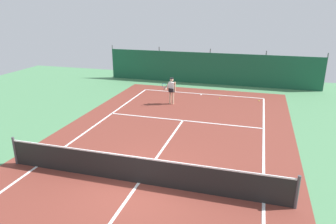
# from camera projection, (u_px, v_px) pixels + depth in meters

# --- Properties ---
(ground_plane) EXTENTS (36.00, 36.00, 0.00)m
(ground_plane) POSITION_uv_depth(u_px,v_px,m) (139.00, 183.00, 10.70)
(ground_plane) COLOR #4C8456
(court_surface) EXTENTS (11.02, 26.60, 0.01)m
(court_surface) POSITION_uv_depth(u_px,v_px,m) (139.00, 183.00, 10.70)
(court_surface) COLOR brown
(court_surface) RESTS_ON ground
(tennis_net) EXTENTS (10.12, 0.10, 1.10)m
(tennis_net) POSITION_uv_depth(u_px,v_px,m) (138.00, 170.00, 10.53)
(tennis_net) COLOR black
(tennis_net) RESTS_ON ground
(back_fence) EXTENTS (16.30, 0.98, 2.70)m
(back_fence) POSITION_uv_depth(u_px,v_px,m) (210.00, 74.00, 24.55)
(back_fence) COLOR #195138
(back_fence) RESTS_ON ground
(tennis_player) EXTENTS (0.79, 0.69, 1.64)m
(tennis_player) POSITION_uv_depth(u_px,v_px,m) (171.00, 89.00, 19.01)
(tennis_player) COLOR #D8AD8C
(tennis_player) RESTS_ON ground
(tennis_ball_near_player) EXTENTS (0.07, 0.07, 0.07)m
(tennis_ball_near_player) POSITION_uv_depth(u_px,v_px,m) (220.00, 98.00, 20.41)
(tennis_ball_near_player) COLOR #CCDB33
(tennis_ball_near_player) RESTS_ON ground
(tennis_ball_midcourt) EXTENTS (0.07, 0.07, 0.07)m
(tennis_ball_midcourt) POSITION_uv_depth(u_px,v_px,m) (259.00, 101.00, 19.88)
(tennis_ball_midcourt) COLOR #CCDB33
(tennis_ball_midcourt) RESTS_ON ground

